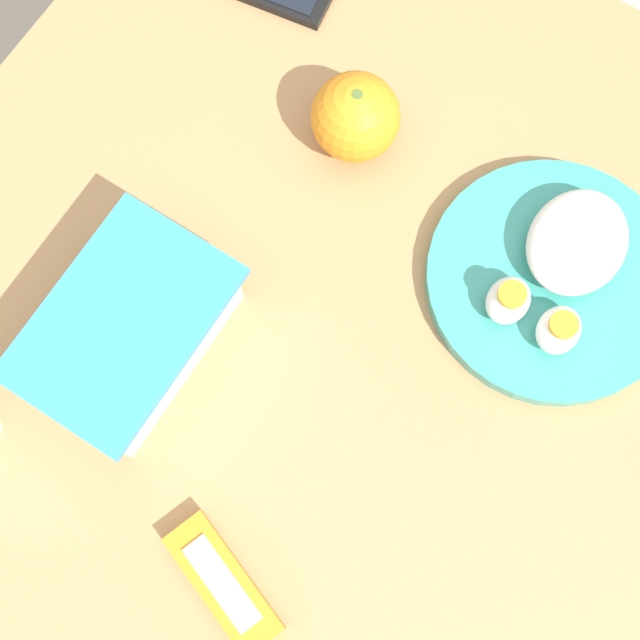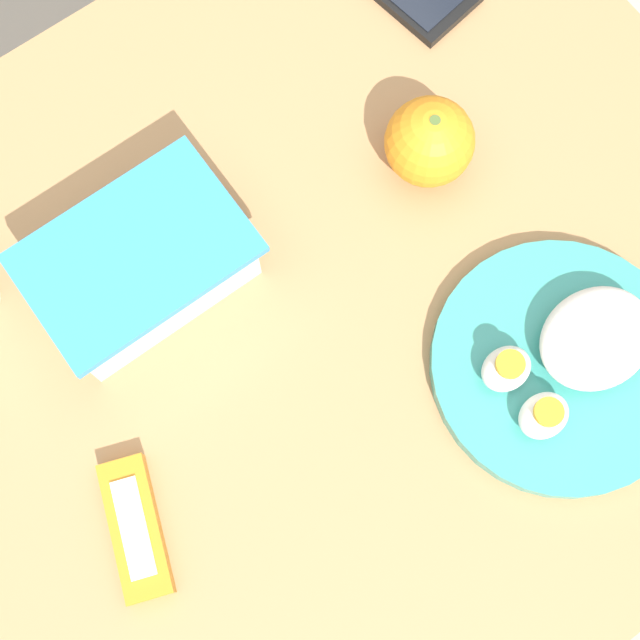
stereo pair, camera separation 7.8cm
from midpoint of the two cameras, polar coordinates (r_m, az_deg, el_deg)
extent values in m
plane|color=#B2A899|center=(1.57, -3.23, -9.41)|extent=(10.00, 10.00, 0.00)
cube|color=#AD7F51|center=(0.82, -6.13, -3.64)|extent=(1.02, 0.78, 0.03)
cylinder|color=#936C45|center=(1.40, -5.31, 16.02)|extent=(0.05, 0.05, 0.74)
cube|color=white|center=(0.80, -14.72, -1.36)|extent=(0.18, 0.11, 0.06)
cube|color=#CCBC84|center=(0.81, -14.44, -1.63)|extent=(0.16, 0.10, 0.03)
cube|color=#338CC6|center=(0.76, -15.39, -0.68)|extent=(0.19, 0.13, 0.01)
ellipsoid|color=tan|center=(0.81, -17.29, -3.78)|extent=(0.06, 0.05, 0.03)
ellipsoid|color=tan|center=(0.80, -14.00, -1.87)|extent=(0.06, 0.05, 0.02)
ellipsoid|color=tan|center=(0.81, -12.79, 1.42)|extent=(0.06, 0.05, 0.03)
sphere|color=orange|center=(0.84, -0.38, 12.41)|extent=(0.08, 0.08, 0.08)
cylinder|color=#4C662D|center=(0.80, -0.40, 13.75)|extent=(0.01, 0.01, 0.00)
cylinder|color=teal|center=(0.83, 12.13, 2.06)|extent=(0.23, 0.23, 0.02)
ellipsoid|color=white|center=(0.81, 13.58, 4.40)|extent=(0.11, 0.09, 0.04)
ellipsoid|color=white|center=(0.79, 12.37, -1.15)|extent=(0.05, 0.04, 0.03)
cylinder|color=#F4A823|center=(0.77, 12.64, -0.82)|extent=(0.03, 0.03, 0.01)
ellipsoid|color=white|center=(0.79, 9.26, 0.74)|extent=(0.05, 0.04, 0.03)
cylinder|color=#F4A823|center=(0.77, 9.46, 1.11)|extent=(0.03, 0.03, 0.01)
cube|color=orange|center=(0.78, -9.14, -16.84)|extent=(0.08, 0.13, 0.02)
cube|color=white|center=(0.77, -9.26, -16.85)|extent=(0.05, 0.09, 0.00)
camera|label=1|loc=(0.04, -92.91, -10.30)|focal=50.00mm
camera|label=2|loc=(0.04, 87.09, 10.30)|focal=50.00mm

